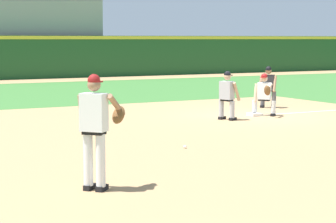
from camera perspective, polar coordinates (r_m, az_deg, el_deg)
ground_plane at (r=20.69m, az=7.56°, el=-0.38°), size 160.00×160.00×0.00m
infield_dirt_patch at (r=15.49m, az=2.88°, el=-2.58°), size 18.00×18.00×0.01m
warning_track_strip at (r=38.69m, az=-9.93°, el=2.70°), size 48.00×3.20×0.01m
first_base_bag at (r=20.69m, az=7.56°, el=-0.26°), size 0.38×0.38×0.09m
baseball at (r=14.44m, az=1.49°, el=-3.09°), size 0.07×0.07×0.07m
pitcher at (r=10.38m, az=-6.29°, el=-1.15°), size 0.85×0.56×1.86m
first_baseman at (r=20.66m, az=8.38°, el=1.63°), size 0.77×1.07×1.34m
baserunner at (r=19.46m, az=5.18°, el=1.57°), size 0.57×0.67×1.46m
umpire at (r=23.12m, az=8.73°, el=2.27°), size 0.66×0.68×1.46m
outfield_wall at (r=40.53m, az=-10.85°, el=4.80°), size 48.00×0.54×2.60m
stadium_seating_block at (r=43.30m, az=-12.02°, el=6.31°), size 8.55×4.20×4.90m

